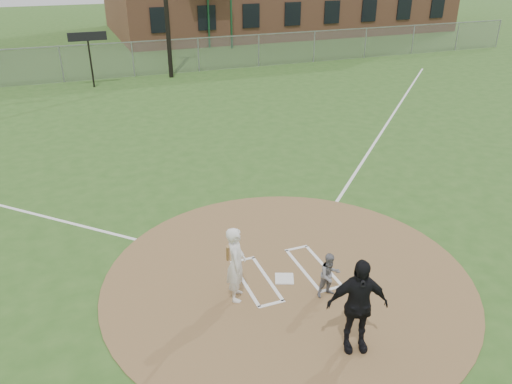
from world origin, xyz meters
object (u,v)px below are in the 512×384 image
object	(u,v)px
home_plate	(284,279)
batter_at_plate	(236,264)
catcher	(330,275)
umpire	(357,305)

from	to	relation	value
home_plate	batter_at_plate	world-z (taller)	batter_at_plate
catcher	umpire	world-z (taller)	umpire
catcher	umpire	size ratio (longest dim) A/B	0.54
umpire	batter_at_plate	size ratio (longest dim) A/B	1.08
home_plate	umpire	bearing A→B (deg)	-82.27
catcher	batter_at_plate	xyz separation A→B (m)	(-1.88, 0.66, 0.34)
batter_at_plate	umpire	bearing A→B (deg)	-54.81
home_plate	catcher	distance (m)	1.20
umpire	catcher	bearing A→B (deg)	95.58
home_plate	umpire	xyz separation A→B (m)	(0.33, -2.43, 0.95)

